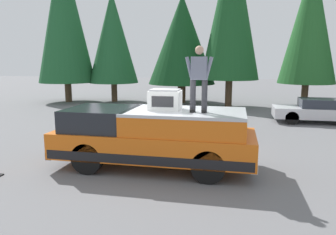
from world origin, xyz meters
TOP-DOWN VIEW (x-y plane):
  - ground_plane at (0.00, 0.00)m, footprint 90.00×90.00m
  - pickup_truck at (-0.16, 0.20)m, footprint 2.01×5.54m
  - compressor_unit at (-0.13, -0.11)m, footprint 0.65×0.84m
  - person_on_truck_bed at (-0.35, -1.05)m, footprint 0.29×0.72m
  - parked_car_silver at (7.84, -5.89)m, footprint 1.64×4.10m
  - conifer_left at (12.23, -6.09)m, footprint 3.32×3.32m
  - conifer_center_left at (12.41, -1.53)m, footprint 3.66×3.66m
  - conifer_center_right at (13.85, 1.78)m, footprint 4.65×4.65m
  - conifer_right at (13.41, 6.66)m, footprint 3.50×3.50m
  - conifer_far_right at (12.61, 9.87)m, footprint 3.93×3.93m

SIDE VIEW (x-z plane):
  - ground_plane at x=0.00m, z-range 0.00..0.00m
  - parked_car_silver at x=7.84m, z-range 0.00..1.16m
  - pickup_truck at x=-0.16m, z-range 0.05..1.70m
  - compressor_unit at x=-0.13m, z-range 1.65..2.21m
  - person_on_truck_bed at x=-0.35m, z-range 1.71..3.40m
  - conifer_center_right at x=13.85m, z-range 0.66..8.05m
  - conifer_right at x=13.41m, z-range 0.67..8.43m
  - conifer_left at x=12.23m, z-range 0.78..9.64m
  - conifer_far_right at x=12.61m, z-range 0.70..11.60m
  - conifer_center_left at x=12.41m, z-range 0.87..11.69m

